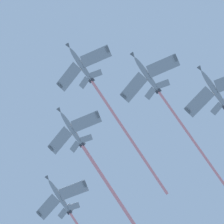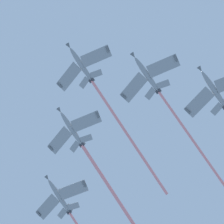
% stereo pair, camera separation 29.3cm
% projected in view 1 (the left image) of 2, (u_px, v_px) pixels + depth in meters
% --- Properties ---
extents(jet_lead, '(38.06, 33.15, 26.43)m').
position_uv_depth(jet_lead, '(98.00, 90.00, 154.01)').
color(jet_lead, gray).
extents(jet_left_wing, '(41.51, 35.26, 27.12)m').
position_uv_depth(jet_left_wing, '(165.00, 100.00, 147.16)').
color(jet_left_wing, gray).
extents(jet_right_wing, '(41.78, 36.05, 29.44)m').
position_uv_depth(jet_right_wing, '(97.00, 167.00, 155.41)').
color(jet_right_wing, gray).
extents(jet_right_outer, '(43.79, 37.84, 29.60)m').
position_uv_depth(jet_right_outer, '(78.00, 224.00, 159.95)').
color(jet_right_outer, gray).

